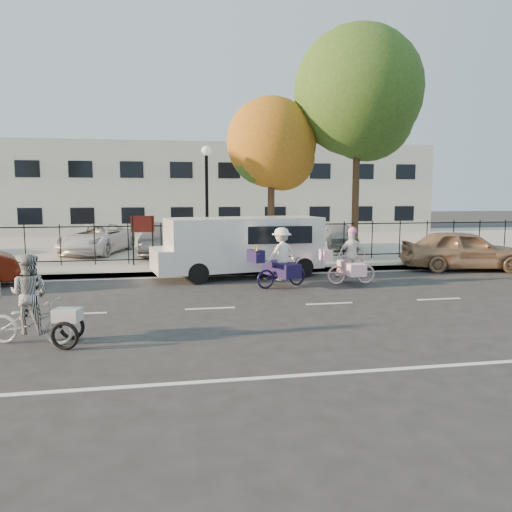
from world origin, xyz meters
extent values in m
plane|color=#333334|center=(0.00, 0.00, 0.00)|extent=(120.00, 120.00, 0.00)
cube|color=#A8A399|center=(0.00, 5.05, 0.07)|extent=(60.00, 0.10, 0.15)
cube|color=#A8A399|center=(0.00, 6.10, 0.07)|extent=(60.00, 2.20, 0.15)
cube|color=#A8A399|center=(0.00, 15.00, 0.07)|extent=(60.00, 15.60, 0.15)
cube|color=silver|center=(0.00, 25.00, 3.00)|extent=(34.00, 10.00, 6.00)
cylinder|color=black|center=(0.50, 6.80, 2.15)|extent=(0.12, 0.12, 4.00)
sphere|color=white|center=(0.50, 6.80, 4.30)|extent=(0.36, 0.36, 0.36)
cylinder|color=black|center=(-2.20, 6.80, 1.05)|extent=(0.06, 0.06, 1.80)
cylinder|color=black|center=(-1.50, 6.80, 1.05)|extent=(0.06, 0.06, 1.80)
cube|color=#59140F|center=(-1.85, 6.80, 1.65)|extent=(0.85, 0.04, 0.60)
imported|color=silver|center=(-3.48, -2.24, 0.42)|extent=(1.68, 0.94, 0.84)
imported|color=white|center=(-3.48, -2.24, 0.94)|extent=(0.83, 0.72, 1.46)
torus|color=black|center=(-2.81, -2.75, 0.26)|extent=(0.52, 0.20, 0.52)
torus|color=black|center=(-2.81, -2.09, 0.26)|extent=(0.52, 0.20, 0.52)
cube|color=white|center=(-2.81, -2.42, 0.56)|extent=(0.53, 0.43, 0.23)
imported|color=beige|center=(4.52, 2.48, 0.46)|extent=(1.52, 0.44, 0.92)
imported|color=white|center=(4.52, 2.48, 0.92)|extent=(0.85, 0.36, 1.44)
cube|color=#FABEDC|center=(3.70, 2.48, 0.92)|extent=(0.28, 0.50, 0.33)
cone|color=white|center=(3.70, 2.48, 1.21)|extent=(0.11, 0.11, 0.29)
cube|color=#FABEDC|center=(4.52, 2.48, 0.50)|extent=(0.51, 1.19, 0.37)
sphere|color=pink|center=(4.52, 2.48, 1.63)|extent=(0.26, 0.26, 0.26)
imported|color=black|center=(2.32, 2.41, 0.44)|extent=(1.79, 1.15, 0.89)
imported|color=white|center=(2.32, 2.41, 0.99)|extent=(1.14, 0.89, 1.55)
cube|color=#171138|center=(1.49, 2.10, 0.98)|extent=(0.47, 0.61, 0.35)
cone|color=yellow|center=(1.49, 2.28, 1.18)|extent=(0.12, 0.23, 0.32)
cone|color=yellow|center=(1.49, 1.92, 1.18)|extent=(0.12, 0.23, 0.32)
cube|color=#171138|center=(2.32, 2.41, 0.54)|extent=(0.96, 1.39, 0.39)
cube|color=white|center=(1.53, 4.50, 1.12)|extent=(5.29, 2.71, 1.68)
cube|color=white|center=(-1.22, 4.50, 0.65)|extent=(0.77, 1.88, 0.75)
cylinder|color=black|center=(-0.24, 3.68, 0.33)|extent=(0.69, 0.35, 0.65)
cylinder|color=black|center=(-0.24, 5.32, 0.33)|extent=(0.69, 0.35, 0.65)
cylinder|color=black|center=(3.31, 3.68, 0.33)|extent=(0.69, 0.35, 0.65)
cylinder|color=black|center=(3.31, 5.32, 0.33)|extent=(0.69, 0.35, 0.65)
imported|color=#9E7856|center=(9.54, 4.50, 0.73)|extent=(4.55, 2.56, 1.46)
imported|color=white|center=(-4.01, 10.74, 0.79)|extent=(3.28, 5.02, 1.28)
imported|color=#4C4E53|center=(-1.18, 9.66, 0.84)|extent=(1.87, 4.31, 1.38)
imported|color=#96999D|center=(7.04, 10.86, 0.78)|extent=(2.02, 3.87, 1.26)
cylinder|color=#442D1D|center=(3.18, 8.01, 2.09)|extent=(0.28, 0.28, 4.17)
sphere|color=#9F6219|center=(3.18, 8.01, 4.77)|extent=(3.58, 3.58, 3.58)
sphere|color=#9F6219|center=(3.68, 8.21, 4.17)|extent=(2.62, 2.62, 2.62)
cylinder|color=#442D1D|center=(6.49, 7.30, 2.94)|extent=(0.28, 0.28, 5.87)
sphere|color=#385B1E|center=(6.49, 7.30, 6.71)|extent=(5.03, 5.03, 5.03)
sphere|color=#385B1E|center=(6.99, 7.50, 5.87)|extent=(3.69, 3.69, 3.69)
camera|label=1|loc=(-1.00, -11.75, 2.75)|focal=35.00mm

